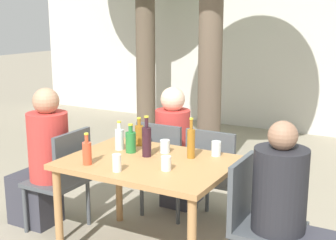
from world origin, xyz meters
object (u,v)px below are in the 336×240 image
at_px(amber_bottle_0, 191,143).
at_px(drinking_glass_3, 216,149).
at_px(water_bottle_1, 119,139).
at_px(patio_chair_1, 256,216).
at_px(wine_bottle_4, 147,141).
at_px(person_seated_0, 43,165).
at_px(drinking_glass_0, 117,163).
at_px(dining_table_front, 149,172).
at_px(green_bottle_3, 131,141).
at_px(amber_bottle_2, 139,135).
at_px(person_seated_2, 177,154).
at_px(drinking_glass_1, 166,163).
at_px(drinking_glass_2, 165,146).
at_px(soda_bottle_5, 87,152).
at_px(patio_chair_3, 215,172).
at_px(person_seated_1, 291,220).
at_px(patio_chair_2, 165,164).
at_px(patio_chair_0, 63,175).

distance_m(amber_bottle_0, drinking_glass_3, 0.22).
bearing_deg(water_bottle_1, amber_bottle_0, 7.12).
height_order(patio_chair_1, water_bottle_1, water_bottle_1).
height_order(water_bottle_1, wine_bottle_4, wine_bottle_4).
distance_m(person_seated_0, amber_bottle_0, 1.39).
xyz_separation_m(amber_bottle_0, drinking_glass_0, (-0.32, -0.53, -0.06)).
bearing_deg(drinking_glass_0, dining_table_front, 78.78).
bearing_deg(green_bottle_3, amber_bottle_2, 103.99).
bearing_deg(person_seated_2, water_bottle_1, 82.34).
bearing_deg(person_seated_2, amber_bottle_2, 86.76).
xyz_separation_m(drinking_glass_1, drinking_glass_2, (-0.22, 0.37, -0.00)).
distance_m(amber_bottle_0, soda_bottle_5, 0.78).
distance_m(patio_chair_3, person_seated_1, 1.08).
relative_size(water_bottle_1, amber_bottle_2, 0.99).
bearing_deg(amber_bottle_0, wine_bottle_4, -158.17).
xyz_separation_m(patio_chair_3, drinking_glass_0, (-0.31, -1.01, 0.33)).
bearing_deg(drinking_glass_3, patio_chair_3, 113.79).
distance_m(person_seated_0, wine_bottle_4, 1.07).
bearing_deg(water_bottle_1, person_seated_2, 82.34).
xyz_separation_m(dining_table_front, green_bottle_3, (-0.23, 0.11, 0.18)).
relative_size(dining_table_front, amber_bottle_2, 5.21).
bearing_deg(dining_table_front, patio_chair_2, 109.73).
height_order(amber_bottle_2, drinking_glass_1, amber_bottle_2).
height_order(patio_chair_1, person_seated_2, person_seated_2).
height_order(patio_chair_0, patio_chair_3, same).
bearing_deg(amber_bottle_2, drinking_glass_3, 3.09).
relative_size(patio_chair_1, drinking_glass_0, 7.27).
relative_size(person_seated_0, soda_bottle_5, 5.27).
relative_size(dining_table_front, drinking_glass_2, 12.06).
bearing_deg(person_seated_2, person_seated_1, 145.21).
xyz_separation_m(dining_table_front, person_seated_2, (-0.25, 0.92, -0.14)).
xyz_separation_m(amber_bottle_2, soda_bottle_5, (-0.06, -0.62, -0.00)).
relative_size(green_bottle_3, drinking_glass_1, 2.25).
bearing_deg(dining_table_front, person_seated_0, -180.00).
relative_size(dining_table_front, person_seated_2, 1.04).
distance_m(dining_table_front, amber_bottle_0, 0.39).
bearing_deg(green_bottle_3, patio_chair_2, 91.64).
distance_m(patio_chair_2, soda_bottle_5, 1.06).
bearing_deg(green_bottle_3, amber_bottle_0, 11.29).
bearing_deg(dining_table_front, amber_bottle_2, 131.81).
bearing_deg(patio_chair_1, drinking_glass_3, 52.25).
height_order(dining_table_front, patio_chair_3, patio_chair_3).
distance_m(drinking_glass_0, drinking_glass_2, 0.56).
height_order(drinking_glass_0, drinking_glass_2, drinking_glass_0).
xyz_separation_m(amber_bottle_0, water_bottle_1, (-0.61, -0.08, -0.03)).
distance_m(dining_table_front, amber_bottle_2, 0.46).
bearing_deg(soda_bottle_5, patio_chair_1, 14.14).
xyz_separation_m(patio_chair_2, green_bottle_3, (0.02, -0.58, 0.35)).
height_order(amber_bottle_0, drinking_glass_3, amber_bottle_0).
distance_m(patio_chair_1, soda_bottle_5, 1.28).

